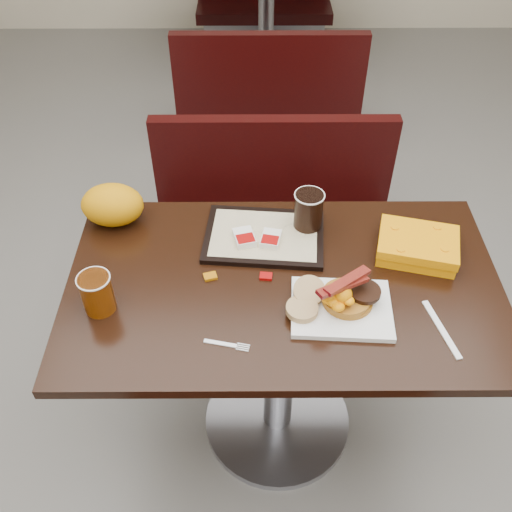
{
  "coord_description": "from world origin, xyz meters",
  "views": [
    {
      "loc": [
        -0.08,
        -1.09,
        1.91
      ],
      "look_at": [
        -0.08,
        0.03,
        0.82
      ],
      "focal_mm": 40.3,
      "sensor_mm": 36.0,
      "label": 1
    }
  ],
  "objects_px": {
    "pancake_stack": "(348,298)",
    "coffee_cup_near": "(97,293)",
    "knife": "(441,329)",
    "hashbrown_sleeve_right": "(271,239)",
    "tray": "(264,236)",
    "table_near": "(280,361)",
    "bench_near_n": "(274,222)",
    "bench_far_s": "(268,82)",
    "paper_bag": "(113,205)",
    "table_far": "(266,28)",
    "platter": "(341,308)",
    "fork": "(220,343)",
    "hashbrown_sleeve_left": "(244,237)",
    "clamshell": "(417,246)",
    "coffee_cup_far": "(308,210)"
  },
  "relations": [
    {
      "from": "table_far",
      "to": "coffee_cup_far",
      "type": "relative_size",
      "value": 10.43
    },
    {
      "from": "bench_far_s",
      "to": "fork",
      "type": "relative_size",
      "value": 8.6
    },
    {
      "from": "tray",
      "to": "paper_bag",
      "type": "bearing_deg",
      "value": 174.96
    },
    {
      "from": "tray",
      "to": "hashbrown_sleeve_right",
      "type": "bearing_deg",
      "value": -52.67
    },
    {
      "from": "table_near",
      "to": "clamshell",
      "type": "height_order",
      "value": "clamshell"
    },
    {
      "from": "bench_near_n",
      "to": "hashbrown_sleeve_right",
      "type": "xyz_separation_m",
      "value": [
        -0.03,
        -0.55,
        0.42
      ]
    },
    {
      "from": "bench_near_n",
      "to": "platter",
      "type": "height_order",
      "value": "platter"
    },
    {
      "from": "tray",
      "to": "bench_far_s",
      "type": "bearing_deg",
      "value": 93.33
    },
    {
      "from": "clamshell",
      "to": "platter",
      "type": "bearing_deg",
      "value": -124.18
    },
    {
      "from": "platter",
      "to": "paper_bag",
      "type": "bearing_deg",
      "value": 154.43
    },
    {
      "from": "clamshell",
      "to": "paper_bag",
      "type": "bearing_deg",
      "value": -175.36
    },
    {
      "from": "table_near",
      "to": "platter",
      "type": "bearing_deg",
      "value": -35.74
    },
    {
      "from": "table_near",
      "to": "clamshell",
      "type": "bearing_deg",
      "value": 15.79
    },
    {
      "from": "platter",
      "to": "coffee_cup_near",
      "type": "relative_size",
      "value": 2.3
    },
    {
      "from": "bench_far_s",
      "to": "knife",
      "type": "xyz_separation_m",
      "value": [
        0.4,
        -2.07,
        0.39
      ]
    },
    {
      "from": "knife",
      "to": "hashbrown_sleeve_right",
      "type": "xyz_separation_m",
      "value": [
        -0.43,
        0.32,
        0.02
      ]
    },
    {
      "from": "pancake_stack",
      "to": "bench_far_s",
      "type": "bearing_deg",
      "value": 94.7
    },
    {
      "from": "platter",
      "to": "hashbrown_sleeve_left",
      "type": "relative_size",
      "value": 3.43
    },
    {
      "from": "fork",
      "to": "platter",
      "type": "bearing_deg",
      "value": 31.05
    },
    {
      "from": "bench_far_s",
      "to": "hashbrown_sleeve_right",
      "type": "bearing_deg",
      "value": -91.08
    },
    {
      "from": "coffee_cup_near",
      "to": "paper_bag",
      "type": "relative_size",
      "value": 0.61
    },
    {
      "from": "bench_near_n",
      "to": "fork",
      "type": "distance_m",
      "value": 1.01
    },
    {
      "from": "table_near",
      "to": "bench_near_n",
      "type": "height_order",
      "value": "table_near"
    },
    {
      "from": "pancake_stack",
      "to": "coffee_cup_far",
      "type": "distance_m",
      "value": 0.32
    },
    {
      "from": "bench_near_n",
      "to": "table_far",
      "type": "relative_size",
      "value": 0.83
    },
    {
      "from": "pancake_stack",
      "to": "coffee_cup_near",
      "type": "xyz_separation_m",
      "value": [
        -0.65,
        -0.01,
        0.03
      ]
    },
    {
      "from": "table_near",
      "to": "pancake_stack",
      "type": "height_order",
      "value": "pancake_stack"
    },
    {
      "from": "table_far",
      "to": "hashbrown_sleeve_left",
      "type": "xyz_separation_m",
      "value": [
        -0.11,
        -2.45,
        0.4
      ]
    },
    {
      "from": "pancake_stack",
      "to": "tray",
      "type": "relative_size",
      "value": 0.39
    },
    {
      "from": "platter",
      "to": "bench_near_n",
      "type": "bearing_deg",
      "value": 103.72
    },
    {
      "from": "platter",
      "to": "fork",
      "type": "distance_m",
      "value": 0.33
    },
    {
      "from": "table_far",
      "to": "platter",
      "type": "distance_m",
      "value": 2.74
    },
    {
      "from": "table_far",
      "to": "hashbrown_sleeve_right",
      "type": "height_order",
      "value": "hashbrown_sleeve_right"
    },
    {
      "from": "table_near",
      "to": "tray",
      "type": "height_order",
      "value": "tray"
    },
    {
      "from": "fork",
      "to": "coffee_cup_far",
      "type": "xyz_separation_m",
      "value": [
        0.25,
        0.43,
        0.07
      ]
    },
    {
      "from": "platter",
      "to": "clamshell",
      "type": "relative_size",
      "value": 1.18
    },
    {
      "from": "table_far",
      "to": "platter",
      "type": "bearing_deg",
      "value": -86.91
    },
    {
      "from": "platter",
      "to": "hashbrown_sleeve_left",
      "type": "distance_m",
      "value": 0.36
    },
    {
      "from": "table_near",
      "to": "table_far",
      "type": "bearing_deg",
      "value": 90.0
    },
    {
      "from": "platter",
      "to": "clamshell",
      "type": "bearing_deg",
      "value": 45.22
    },
    {
      "from": "hashbrown_sleeve_right",
      "to": "coffee_cup_far",
      "type": "relative_size",
      "value": 0.63
    },
    {
      "from": "coffee_cup_near",
      "to": "clamshell",
      "type": "distance_m",
      "value": 0.9
    },
    {
      "from": "pancake_stack",
      "to": "fork",
      "type": "distance_m",
      "value": 0.36
    },
    {
      "from": "bench_near_n",
      "to": "paper_bag",
      "type": "distance_m",
      "value": 0.81
    },
    {
      "from": "coffee_cup_near",
      "to": "knife",
      "type": "xyz_separation_m",
      "value": [
        0.88,
        -0.08,
        -0.05
      ]
    },
    {
      "from": "knife",
      "to": "clamshell",
      "type": "bearing_deg",
      "value": 168.26
    },
    {
      "from": "knife",
      "to": "paper_bag",
      "type": "height_order",
      "value": "paper_bag"
    },
    {
      "from": "platter",
      "to": "hashbrown_sleeve_left",
      "type": "bearing_deg",
      "value": 138.43
    },
    {
      "from": "tray",
      "to": "clamshell",
      "type": "bearing_deg",
      "value": -3.59
    },
    {
      "from": "hashbrown_sleeve_right",
      "to": "platter",
      "type": "bearing_deg",
      "value": -42.4
    }
  ]
}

